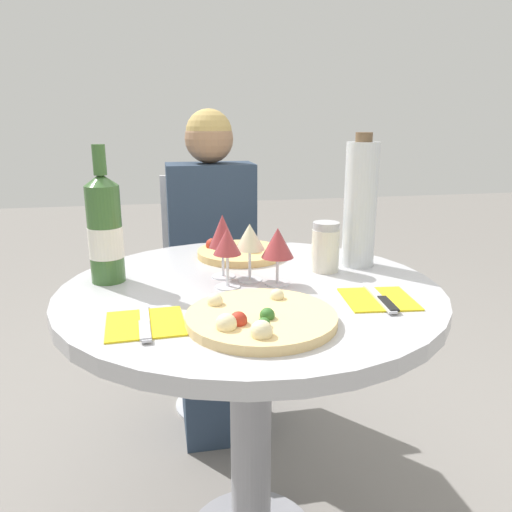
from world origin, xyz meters
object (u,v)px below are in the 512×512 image
Objects in this scene: wine_bottle at (105,230)px; tall_carafe at (360,204)px; dining_table at (251,342)px; pizza_large at (259,318)px; chair_behind_diner at (211,295)px; seated_diner at (215,289)px.

wine_bottle is 0.66m from tall_carafe.
dining_table is 0.45m from wine_bottle.
chair_behind_diner is at bearing 89.39° from pizza_large.
tall_carafe is at bearing 45.18° from pizza_large.
seated_diner is 0.75m from tall_carafe.
dining_table is 0.28m from pizza_large.
seated_diner is (-0.02, 0.65, -0.08)m from dining_table.
wine_bottle is at bearing 59.49° from seated_diner.
chair_behind_diner is 2.82× the size of wine_bottle.
pizza_large is (-0.01, -0.89, 0.24)m from seated_diner.
tall_carafe reaches higher than dining_table.
pizza_large is 0.52m from tall_carafe.
pizza_large is 0.47m from wine_bottle.
dining_table is 2.57× the size of tall_carafe.
tall_carafe is (0.34, -0.54, 0.40)m from seated_diner.
seated_diner is 3.58× the size of wine_bottle.
tall_carafe reaches higher than chair_behind_diner.
dining_table is 0.80m from chair_behind_diner.
chair_behind_diner is 0.89m from tall_carafe.
tall_carafe is at bearing 19.99° from dining_table.
seated_diner reaches higher than wine_bottle.
chair_behind_diner is 0.87m from wine_bottle.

